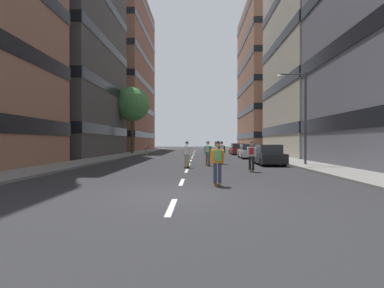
# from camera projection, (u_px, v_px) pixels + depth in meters

# --- Properties ---
(ground_plane) EXTENTS (150.41, 150.41, 0.00)m
(ground_plane) POSITION_uv_depth(u_px,v_px,m) (192.00, 157.00, 35.12)
(ground_plane) COLOR #28282B
(sidewalk_left) EXTENTS (2.92, 68.94, 0.14)m
(sidewalk_left) POSITION_uv_depth(u_px,v_px,m) (125.00, 155.00, 38.44)
(sidewalk_left) COLOR gray
(sidewalk_left) RESTS_ON ground_plane
(sidewalk_right) EXTENTS (2.92, 68.94, 0.14)m
(sidewalk_right) POSITION_uv_depth(u_px,v_px,m) (262.00, 155.00, 38.07)
(sidewalk_right) COLOR gray
(sidewalk_right) RESTS_ON ground_plane
(lane_markings) EXTENTS (0.16, 57.20, 0.01)m
(lane_markings) POSITION_uv_depth(u_px,v_px,m) (193.00, 157.00, 35.56)
(lane_markings) COLOR silver
(lane_markings) RESTS_ON ground_plane
(building_left_mid) EXTENTS (12.14, 17.54, 30.82)m
(building_left_mid) POSITION_uv_depth(u_px,v_px,m) (60.00, 28.00, 36.79)
(building_left_mid) COLOR #4C4744
(building_left_mid) RESTS_ON ground_plane
(building_left_far) EXTENTS (12.14, 23.33, 31.24)m
(building_left_far) POSITION_uv_depth(u_px,v_px,m) (118.00, 74.00, 63.06)
(building_left_far) COLOR brown
(building_left_far) RESTS_ON ground_plane
(building_right_mid) EXTENTS (12.14, 16.34, 25.85)m
(building_right_mid) POSITION_uv_depth(u_px,v_px,m) (328.00, 47.00, 36.11)
(building_right_mid) COLOR #BCB29E
(building_right_mid) RESTS_ON ground_plane
(building_right_far) EXTENTS (12.14, 22.13, 29.27)m
(building_right_far) POSITION_uv_depth(u_px,v_px,m) (274.00, 78.00, 62.36)
(building_right_far) COLOR #9E6B51
(building_right_far) RESTS_ON ground_plane
(parked_car_near) EXTENTS (1.82, 4.40, 1.52)m
(parked_car_near) POSITION_uv_depth(u_px,v_px,m) (237.00, 149.00, 41.11)
(parked_car_near) COLOR maroon
(parked_car_near) RESTS_ON ground_plane
(parked_car_mid) EXTENTS (1.82, 4.40, 1.52)m
(parked_car_mid) POSITION_uv_depth(u_px,v_px,m) (268.00, 155.00, 22.84)
(parked_car_mid) COLOR black
(parked_car_mid) RESTS_ON ground_plane
(parked_car_far) EXTENTS (1.82, 4.40, 1.52)m
(parked_car_far) POSITION_uv_depth(u_px,v_px,m) (249.00, 152.00, 31.88)
(parked_car_far) COLOR silver
(parked_car_far) RESTS_ON ground_plane
(street_tree_near) EXTENTS (4.83, 4.83, 9.29)m
(street_tree_near) POSITION_uv_depth(u_px,v_px,m) (132.00, 104.00, 42.74)
(street_tree_near) COLOR #4C3823
(street_tree_near) RESTS_ON sidewalk_left
(streetlamp_right) EXTENTS (2.13, 0.30, 6.50)m
(streetlamp_right) POSITION_uv_depth(u_px,v_px,m) (300.00, 108.00, 21.63)
(streetlamp_right) COLOR #3F3F44
(streetlamp_right) RESTS_ON sidewalk_right
(skater_0) EXTENTS (0.57, 0.92, 1.78)m
(skater_0) POSITION_uv_depth(u_px,v_px,m) (146.00, 147.00, 38.16)
(skater_0) COLOR brown
(skater_0) RESTS_ON ground_plane
(skater_1) EXTENTS (0.57, 0.92, 1.78)m
(skater_1) POSITION_uv_depth(u_px,v_px,m) (187.00, 153.00, 20.26)
(skater_1) COLOR brown
(skater_1) RESTS_ON ground_plane
(skater_2) EXTENTS (0.56, 0.92, 1.78)m
(skater_2) POSITION_uv_depth(u_px,v_px,m) (252.00, 154.00, 17.60)
(skater_2) COLOR brown
(skater_2) RESTS_ON ground_plane
(skater_3) EXTENTS (0.53, 0.90, 1.78)m
(skater_3) POSITION_uv_depth(u_px,v_px,m) (222.00, 151.00, 23.55)
(skater_3) COLOR brown
(skater_3) RESTS_ON ground_plane
(skater_4) EXTENTS (0.54, 0.91, 1.78)m
(skater_4) POSITION_uv_depth(u_px,v_px,m) (217.00, 160.00, 11.96)
(skater_4) COLOR brown
(skater_4) RESTS_ON ground_plane
(skater_5) EXTENTS (0.57, 0.92, 1.78)m
(skater_5) POSITION_uv_depth(u_px,v_px,m) (208.00, 152.00, 22.01)
(skater_5) COLOR brown
(skater_5) RESTS_ON ground_plane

